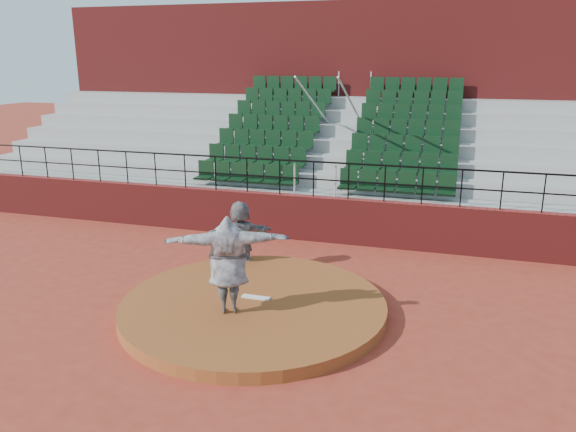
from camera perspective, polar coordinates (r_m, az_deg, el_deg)
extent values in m
plane|color=#9E3423|center=(11.88, -3.52, -9.70)|extent=(90.00, 90.00, 0.00)
cylinder|color=brown|center=(11.83, -3.53, -9.15)|extent=(5.50, 5.50, 0.25)
cube|color=white|center=(11.90, -3.29, -8.25)|extent=(0.60, 0.15, 0.03)
cube|color=maroon|center=(16.14, 2.55, -0.24)|extent=(24.00, 0.30, 1.30)
cylinder|color=black|center=(15.76, 2.63, 5.54)|extent=(24.00, 0.05, 0.05)
cylinder|color=black|center=(15.86, 2.60, 3.76)|extent=(24.00, 0.04, 0.04)
cylinder|color=black|center=(20.66, -25.50, 5.07)|extent=(0.04, 0.04, 1.00)
cylinder|color=black|center=(20.01, -23.36, 5.01)|extent=(0.04, 0.04, 1.00)
cylinder|color=black|center=(19.38, -21.07, 4.94)|extent=(0.04, 0.04, 1.00)
cylinder|color=black|center=(18.79, -18.64, 4.86)|extent=(0.04, 0.04, 1.00)
cylinder|color=black|center=(18.24, -16.06, 4.76)|extent=(0.04, 0.04, 1.00)
cylinder|color=black|center=(17.72, -13.32, 4.64)|extent=(0.04, 0.04, 1.00)
cylinder|color=black|center=(17.25, -10.43, 4.50)|extent=(0.04, 0.04, 1.00)
cylinder|color=black|center=(16.82, -7.38, 4.35)|extent=(0.04, 0.04, 1.00)
cylinder|color=black|center=(16.45, -4.18, 4.17)|extent=(0.04, 0.04, 1.00)
cylinder|color=black|center=(16.12, -0.85, 3.98)|extent=(0.04, 0.04, 1.00)
cylinder|color=black|center=(15.86, 2.60, 3.76)|extent=(0.04, 0.04, 1.00)
cylinder|color=black|center=(15.65, 6.16, 3.52)|extent=(0.04, 0.04, 1.00)
cylinder|color=black|center=(15.50, 9.80, 3.26)|extent=(0.04, 0.04, 1.00)
cylinder|color=black|center=(15.42, 13.49, 2.99)|extent=(0.04, 0.04, 1.00)
cylinder|color=black|center=(15.41, 17.20, 2.70)|extent=(0.04, 0.04, 1.00)
cylinder|color=black|center=(15.45, 20.90, 2.40)|extent=(0.04, 0.04, 1.00)
cylinder|color=black|center=(15.56, 24.56, 2.09)|extent=(0.04, 0.04, 1.00)
cube|color=#9B9B95|center=(16.67, 3.04, 0.29)|extent=(24.00, 0.85, 1.30)
cube|color=black|center=(17.10, -4.26, 4.14)|extent=(3.30, 0.48, 0.72)
cube|color=black|center=(16.08, 10.92, 3.14)|extent=(3.30, 0.48, 0.72)
cube|color=#9B9B95|center=(17.42, 3.72, 1.64)|extent=(24.00, 0.85, 1.70)
cube|color=black|center=(17.81, -3.31, 5.94)|extent=(3.30, 0.48, 0.72)
cube|color=black|center=(16.83, 11.31, 5.08)|extent=(3.30, 0.48, 0.72)
cube|color=#9B9B95|center=(18.18, 4.34, 2.88)|extent=(24.00, 0.85, 2.10)
cube|color=black|center=(18.53, -2.43, 7.60)|extent=(3.30, 0.48, 0.72)
cube|color=black|center=(17.59, 11.66, 6.84)|extent=(3.30, 0.48, 0.72)
cube|color=#9B9B95|center=(18.95, 4.91, 4.02)|extent=(24.00, 0.85, 2.50)
cube|color=black|center=(19.28, -1.61, 9.13)|extent=(3.30, 0.48, 0.72)
cube|color=black|center=(18.38, 11.99, 8.46)|extent=(3.30, 0.48, 0.72)
cube|color=#9B9B95|center=(19.73, 5.44, 5.07)|extent=(24.00, 0.85, 2.90)
cube|color=black|center=(20.04, -0.84, 10.54)|extent=(3.30, 0.48, 0.72)
cube|color=black|center=(19.18, 12.29, 9.94)|extent=(3.30, 0.48, 0.72)
cube|color=#9B9B95|center=(20.52, 5.93, 6.04)|extent=(24.00, 0.85, 3.30)
cube|color=black|center=(20.82, -0.13, 11.84)|extent=(3.30, 0.48, 0.72)
cube|color=black|center=(19.99, 12.57, 11.31)|extent=(3.30, 0.48, 0.72)
cube|color=#9B9B95|center=(21.31, 6.38, 6.94)|extent=(24.00, 0.85, 3.70)
cube|color=black|center=(21.61, 0.54, 13.05)|extent=(3.30, 0.48, 0.72)
cube|color=black|center=(20.81, 12.83, 12.56)|extent=(3.30, 0.48, 0.72)
cylinder|color=silver|center=(18.76, 3.24, 10.58)|extent=(0.06, 5.97, 2.46)
cylinder|color=silver|center=(18.52, 6.91, 10.42)|extent=(0.06, 5.97, 2.46)
cube|color=maroon|center=(23.01, 7.41, 11.83)|extent=(24.00, 3.00, 7.10)
imported|color=black|center=(11.01, -6.12, -4.91)|extent=(2.49, 1.49, 1.97)
imported|color=black|center=(13.83, -4.87, -2.03)|extent=(1.66, 1.33, 1.77)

